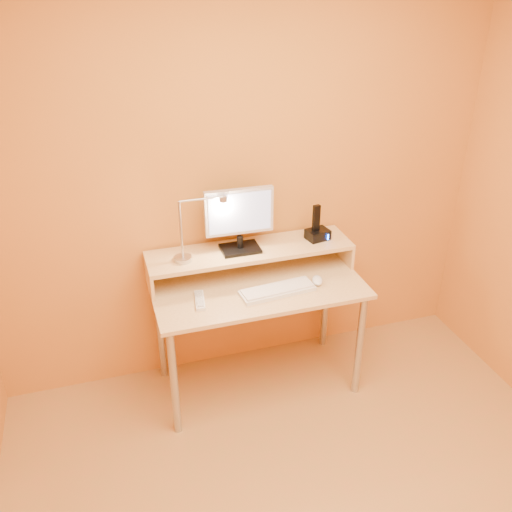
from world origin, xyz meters
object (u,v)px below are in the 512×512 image
object	(u,v)px
phone_dock	(318,234)
mouse	(317,280)
lamp_base	(183,259)
remote_control	(200,300)
keyboard	(277,291)
monitor_panel	(239,211)

from	to	relation	value
phone_dock	mouse	world-z (taller)	phone_dock
lamp_base	phone_dock	distance (m)	0.82
phone_dock	mouse	size ratio (longest dim) A/B	1.24
lamp_base	remote_control	bearing A→B (deg)	-76.72
mouse	keyboard	bearing A→B (deg)	-157.05
lamp_base	phone_dock	xyz separation A→B (m)	(0.82, 0.03, 0.02)
monitor_panel	keyboard	distance (m)	0.49
keyboard	mouse	world-z (taller)	mouse
phone_dock	keyboard	world-z (taller)	phone_dock
mouse	remote_control	size ratio (longest dim) A/B	0.57
lamp_base	remote_control	size ratio (longest dim) A/B	0.55
lamp_base	remote_control	xyz separation A→B (m)	(0.05, -0.19, -0.16)
lamp_base	keyboard	distance (m)	0.55
remote_control	mouse	bearing A→B (deg)	7.82
phone_dock	mouse	xyz separation A→B (m)	(-0.09, -0.23, -0.17)
phone_dock	keyboard	distance (m)	0.46
phone_dock	remote_control	world-z (taller)	phone_dock
monitor_panel	keyboard	bearing A→B (deg)	-60.64
phone_dock	mouse	bearing A→B (deg)	-121.97
phone_dock	monitor_panel	bearing A→B (deg)	167.91
phone_dock	lamp_base	bearing A→B (deg)	171.20
monitor_panel	keyboard	xyz separation A→B (m)	(0.14, -0.27, -0.39)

